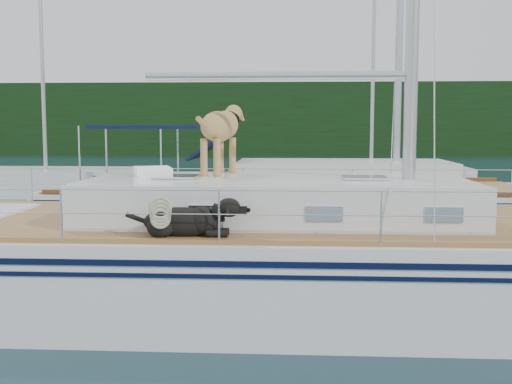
{
  "coord_description": "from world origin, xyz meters",
  "views": [
    {
      "loc": [
        1.04,
        -8.82,
        2.55
      ],
      "look_at": [
        0.5,
        0.2,
        1.6
      ],
      "focal_mm": 45.0,
      "sensor_mm": 36.0,
      "label": 1
    }
  ],
  "objects": [
    {
      "name": "bg_boat_center",
      "position": [
        4.0,
        16.0,
        0.45
      ],
      "size": [
        7.2,
        3.0,
        11.65
      ],
      "color": "white",
      "rests_on": "ground"
    },
    {
      "name": "main_sailboat",
      "position": [
        0.09,
        0.0,
        0.68
      ],
      "size": [
        12.0,
        3.8,
        14.01
      ],
      "color": "white",
      "rests_on": "ground"
    },
    {
      "name": "shore_bank",
      "position": [
        0.0,
        46.2,
        0.6
      ],
      "size": [
        92.0,
        1.0,
        1.2
      ],
      "primitive_type": "cube",
      "color": "#595147",
      "rests_on": "ground"
    },
    {
      "name": "bg_boat_west",
      "position": [
        -8.0,
        14.0,
        0.45
      ],
      "size": [
        8.0,
        3.0,
        11.65
      ],
      "color": "white",
      "rests_on": "ground"
    },
    {
      "name": "tree_line",
      "position": [
        0.0,
        45.0,
        3.0
      ],
      "size": [
        90.0,
        3.0,
        6.0
      ],
      "primitive_type": "cube",
      "color": "black",
      "rests_on": "ground"
    },
    {
      "name": "ground",
      "position": [
        0.0,
        0.0,
        0.0
      ],
      "size": [
        120.0,
        120.0,
        0.0
      ],
      "primitive_type": "plane",
      "color": "black",
      "rests_on": "ground"
    },
    {
      "name": "neighbor_sailboat",
      "position": [
        1.07,
        5.91,
        0.63
      ],
      "size": [
        11.0,
        3.5,
        13.3
      ],
      "color": "white",
      "rests_on": "ground"
    }
  ]
}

